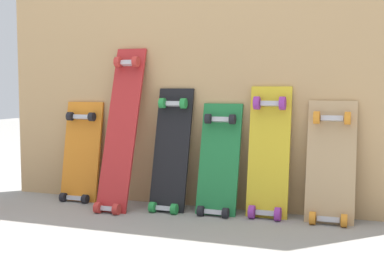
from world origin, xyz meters
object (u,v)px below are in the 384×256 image
Objects in this scene: skateboard_yellow at (268,158)px; skateboard_red at (120,134)px; skateboard_black at (171,156)px; skateboard_natural at (331,168)px; skateboard_orange at (81,157)px; skateboard_green at (219,166)px.

skateboard_red is at bearing -173.86° from skateboard_yellow.
skateboard_natural is (0.82, 0.02, -0.03)m from skateboard_black.
skateboard_natural is (1.39, -0.01, 0.01)m from skateboard_orange.
skateboard_green is 0.89× the size of skateboard_yellow.
skateboard_red reaches higher than skateboard_orange.
skateboard_natural is at bearing -0.89° from skateboard_yellow.
skateboard_orange and skateboard_green have the same top height.
skateboard_natural is (1.09, 0.08, -0.14)m from skateboard_red.
skateboard_natural is at bearing 1.71° from skateboard_black.
skateboard_red is 0.56m from skateboard_green.
skateboard_yellow is 0.31m from skateboard_natural.
skateboard_yellow is (0.79, 0.08, -0.10)m from skateboard_red.
skateboard_yellow reaches higher than skateboard_green.
skateboard_orange is 1.39m from skateboard_natural.
skateboard_red reaches higher than skateboard_natural.
skateboard_green is 0.98× the size of skateboard_natural.
skateboard_yellow is at bearing 179.11° from skateboard_natural.
skateboard_black reaches higher than skateboard_orange.
skateboard_red reaches higher than skateboard_green.
skateboard_red reaches higher than skateboard_yellow.
skateboard_red is at bearing -175.81° from skateboard_natural.
skateboard_yellow reaches higher than skateboard_natural.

